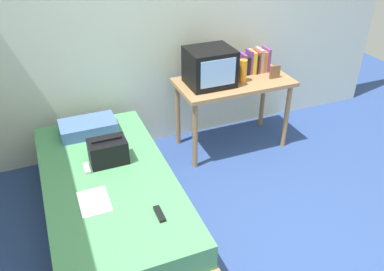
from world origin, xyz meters
TOP-DOWN VIEW (x-y plane):
  - ground_plane at (0.00, 0.00)m, footprint 8.00×8.00m
  - wall_back at (0.00, 2.00)m, footprint 5.20×0.10m
  - bed at (-0.92, 0.81)m, footprint 1.00×2.00m
  - desk at (0.55, 1.56)m, footprint 1.16×0.60m
  - tv at (0.28, 1.57)m, footprint 0.44×0.39m
  - water_bottle at (0.60, 1.49)m, footprint 0.08×0.08m
  - book_row at (0.84, 1.68)m, footprint 0.30×0.16m
  - picture_frame at (0.95, 1.45)m, footprint 0.11×0.02m
  - pillow at (-0.94, 1.53)m, footprint 0.50×0.29m
  - handbag at (-0.86, 1.00)m, footprint 0.30×0.20m
  - magazine at (-1.07, 0.55)m, footprint 0.21×0.29m
  - remote_dark at (-0.68, 0.25)m, footprint 0.04×0.16m
  - remote_silver at (-1.05, 0.97)m, footprint 0.04×0.14m

SIDE VIEW (x-z plane):
  - ground_plane at x=0.00m, z-range 0.00..0.00m
  - bed at x=-0.92m, z-range 0.00..0.50m
  - magazine at x=-1.07m, z-range 0.50..0.51m
  - remote_dark at x=-0.68m, z-range 0.50..0.52m
  - remote_silver at x=-1.05m, z-range 0.50..0.52m
  - pillow at x=-0.94m, z-range 0.50..0.62m
  - handbag at x=-0.86m, z-range 0.49..0.72m
  - desk at x=0.55m, z-range 0.28..1.04m
  - picture_frame at x=0.95m, z-range 0.76..0.90m
  - book_row at x=0.84m, z-range 0.75..1.00m
  - water_bottle at x=0.60m, z-range 0.76..0.99m
  - tv at x=0.28m, z-range 0.76..1.12m
  - wall_back at x=0.00m, z-range 0.00..2.60m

